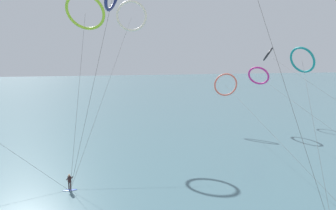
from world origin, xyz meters
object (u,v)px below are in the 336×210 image
kite_lime (85,12)px  kite_teal (302,60)px  kite_coral (226,85)px  surfer_cobalt (70,183)px  kite_charcoal (268,54)px  kite_ivory (132,16)px  kite_magenta (259,76)px

kite_lime → kite_teal: kite_lime is taller
kite_lime → kite_coral: bearing=-132.6°
surfer_cobalt → kite_charcoal: bearing=-94.7°
kite_coral → kite_teal: (3.44, -16.55, 4.62)m
kite_lime → kite_ivory: 12.08m
kite_ivory → kite_teal: (20.32, -14.76, -6.70)m
kite_charcoal → kite_magenta: kite_charcoal is taller
surfer_cobalt → kite_ivory: size_ratio=0.08×
kite_coral → kite_magenta: bearing=38.6°
kite_lime → kite_coral: (23.59, 11.80, -10.47)m
kite_ivory → kite_charcoal: bearing=24.1°
kite_ivory → kite_teal: 25.99m
kite_coral → kite_ivory: (-16.88, -1.79, 11.32)m
kite_magenta → surfer_cobalt: bearing=79.8°
kite_lime → kite_teal: (27.02, -4.75, -5.85)m
kite_magenta → kite_teal: (-3.09, -16.69, 3.14)m
kite_lime → kite_teal: size_ratio=1.04×
surfer_cobalt → kite_lime: bearing=-53.7°
kite_lime → kite_teal: 28.05m
kite_magenta → kite_ivory: kite_ivory is taller
kite_magenta → kite_coral: 6.69m
kite_magenta → kite_teal: size_ratio=2.10×
kite_ivory → kite_coral: bearing=10.6°
surfer_cobalt → kite_teal: (28.90, 4.86, 12.05)m
surfer_cobalt → kite_lime: (1.87, 9.61, 17.90)m
kite_charcoal → kite_teal: 27.39m
kite_magenta → kite_coral: size_ratio=1.15×
surfer_cobalt → kite_coral: size_ratio=0.05×
kite_magenta → kite_coral: kite_magenta is taller
surfer_cobalt → kite_charcoal: kite_charcoal is taller
kite_charcoal → kite_teal: kite_charcoal is taller
kite_ivory → kite_teal: size_ratio=1.10×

